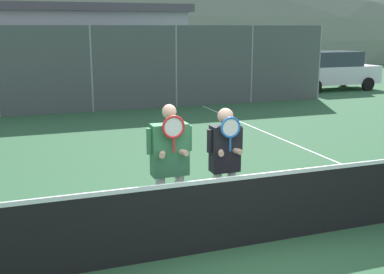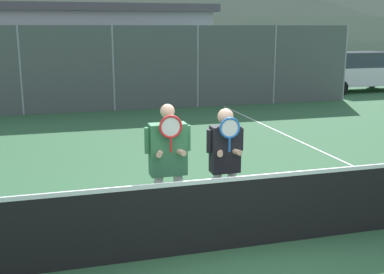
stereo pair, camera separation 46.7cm
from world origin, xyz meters
The scene contains 11 objects.
ground_plane centered at (0.00, 0.00, 0.00)m, with size 120.00×120.00×0.00m, color #2D5B38.
hill_distant centered at (0.00, 62.47, 0.00)m, with size 142.86×79.37×27.78m.
clubhouse_building centered at (-1.76, 19.48, 1.97)m, with size 15.04×5.50×3.91m.
fence_back centered at (0.00, 11.15, 1.45)m, with size 18.07×0.06×2.90m.
tennis_net centered at (0.00, 0.00, 0.51)m, with size 10.66×0.09×1.08m.
court_line_right_sideline centered at (3.96, 3.00, 0.00)m, with size 0.05×16.00×0.01m, color white.
player_leftmost centered at (-0.52, 0.62, 1.09)m, with size 0.63×0.34×1.85m.
player_center_left centered at (0.32, 0.68, 1.03)m, with size 0.54×0.34×1.74m.
car_left_of_center centered at (0.61, 13.63, 0.87)m, with size 4.32×2.02×1.70m.
car_center centered at (5.92, 13.57, 0.90)m, with size 4.59×2.08×1.76m.
car_right_of_center centered at (11.24, 13.47, 0.90)m, with size 4.34×1.96×1.75m.
Camera 1 is at (-2.34, -5.31, 2.83)m, focal length 45.00 mm.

